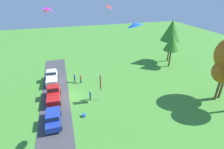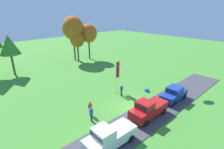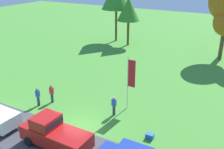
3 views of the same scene
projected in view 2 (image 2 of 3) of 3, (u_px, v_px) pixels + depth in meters
name	position (u px, v px, depth m)	size (l,w,h in m)	color
ground_plane	(132.00, 108.00, 21.57)	(120.00, 120.00, 0.00)	#478E33
pavement_strip	(147.00, 116.00, 20.01)	(36.00, 4.40, 0.06)	#424247
car_pickup_by_flagpole	(109.00, 137.00, 15.20)	(5.06, 2.17, 2.14)	white
car_pickup_near_entrance	(148.00, 109.00, 19.46)	(5.03, 2.10, 2.14)	red
car_sedan_far_end	(174.00, 93.00, 23.21)	(4.41, 1.96, 1.84)	#1E389E
person_on_lawn	(91.00, 114.00, 18.84)	(0.36, 0.24, 1.71)	#2D334C
person_watching_sky	(90.00, 108.00, 19.99)	(0.36, 0.24, 1.71)	#2D334C
person_beside_suv	(121.00, 90.00, 24.36)	(0.36, 0.24, 1.71)	#2D334C
tree_lone_near	(9.00, 45.00, 30.78)	(3.48, 3.48, 7.34)	brown
tree_right_of_center	(73.00, 28.00, 39.35)	(4.78, 4.78, 10.09)	brown
tree_left_of_center	(77.00, 40.00, 39.69)	(3.18, 3.18, 6.71)	brown
tree_far_right	(89.00, 33.00, 40.90)	(3.95, 3.95, 8.34)	brown
flag_banner	(117.00, 72.00, 25.12)	(0.71, 0.08, 4.75)	silver
cooler_box	(147.00, 90.00, 25.96)	(0.56, 0.40, 0.40)	blue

